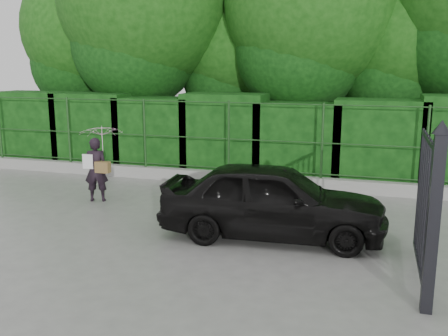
# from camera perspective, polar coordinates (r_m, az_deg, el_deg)

# --- Properties ---
(ground) EXTENTS (80.00, 80.00, 0.00)m
(ground) POSITION_cam_1_polar(r_m,az_deg,el_deg) (8.79, -10.43, -8.22)
(ground) COLOR gray
(kerb) EXTENTS (14.00, 0.25, 0.30)m
(kerb) POSITION_cam_1_polar(r_m,az_deg,el_deg) (12.74, -1.18, -1.03)
(kerb) COLOR #9E9E99
(kerb) RESTS_ON ground
(fence) EXTENTS (14.13, 0.06, 1.80)m
(fence) POSITION_cam_1_polar(r_m,az_deg,el_deg) (12.48, -0.24, 3.61)
(fence) COLOR #1E451B
(fence) RESTS_ON kerb
(hedge) EXTENTS (14.20, 1.20, 2.27)m
(hedge) POSITION_cam_1_polar(r_m,az_deg,el_deg) (13.51, 0.22, 3.69)
(hedge) COLOR black
(hedge) RESTS_ON ground
(trees) EXTENTS (17.10, 6.15, 8.08)m
(trees) POSITION_cam_1_polar(r_m,az_deg,el_deg) (15.37, 6.95, 17.84)
(trees) COLOR black
(trees) RESTS_ON ground
(gate) EXTENTS (0.22, 2.33, 2.36)m
(gate) POSITION_cam_1_polar(r_m,az_deg,el_deg) (6.86, 22.47, -4.27)
(gate) COLOR black
(gate) RESTS_ON ground
(woman) EXTENTS (0.96, 0.98, 1.68)m
(woman) POSITION_cam_1_polar(r_m,az_deg,el_deg) (11.19, -13.92, 1.85)
(woman) COLOR black
(woman) RESTS_ON ground
(car) EXTENTS (3.98, 1.82, 1.33)m
(car) POSITION_cam_1_polar(r_m,az_deg,el_deg) (8.72, 5.59, -3.66)
(car) COLOR black
(car) RESTS_ON ground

